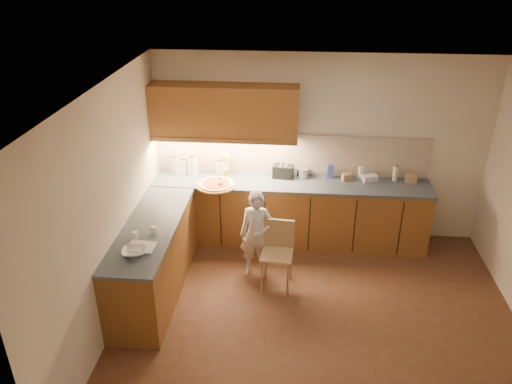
# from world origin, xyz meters

# --- Properties ---
(room) EXTENTS (4.54, 4.50, 2.62)m
(room) POSITION_xyz_m (0.00, 0.00, 1.68)
(room) COLOR #502E1B
(room) RESTS_ON ground
(l_counter) EXTENTS (3.77, 2.62, 0.92)m
(l_counter) POSITION_xyz_m (-0.92, 1.25, 0.46)
(l_counter) COLOR brown
(l_counter) RESTS_ON ground
(backsplash) EXTENTS (3.75, 0.02, 0.58)m
(backsplash) POSITION_xyz_m (-0.38, 1.99, 1.21)
(backsplash) COLOR #C3B197
(backsplash) RESTS_ON l_counter
(upper_cabinets) EXTENTS (1.95, 0.36, 0.73)m
(upper_cabinets) POSITION_xyz_m (-1.27, 1.82, 1.85)
(upper_cabinets) COLOR brown
(upper_cabinets) RESTS_ON ground
(pizza_on_board) EXTENTS (0.52, 0.52, 0.21)m
(pizza_on_board) POSITION_xyz_m (-1.36, 1.49, 0.94)
(pizza_on_board) COLOR tan
(pizza_on_board) RESTS_ON l_counter
(child) EXTENTS (0.44, 0.30, 1.16)m
(child) POSITION_xyz_m (-0.76, 0.86, 0.58)
(child) COLOR white
(child) RESTS_ON ground
(wooden_chair) EXTENTS (0.40, 0.40, 0.84)m
(wooden_chair) POSITION_xyz_m (-0.49, 0.71, 0.48)
(wooden_chair) COLOR tan
(wooden_chair) RESTS_ON ground
(mixing_bowl) EXTENTS (0.29, 0.29, 0.06)m
(mixing_bowl) POSITION_xyz_m (-1.95, -0.19, 0.95)
(mixing_bowl) COLOR white
(mixing_bowl) RESTS_ON l_counter
(canister_a) EXTENTS (0.15, 0.15, 0.30)m
(canister_a) POSITION_xyz_m (-1.98, 1.84, 1.07)
(canister_a) COLOR beige
(canister_a) RESTS_ON l_counter
(canister_b) EXTENTS (0.14, 0.14, 0.25)m
(canister_b) POSITION_xyz_m (-1.89, 1.87, 1.05)
(canister_b) COLOR white
(canister_b) RESTS_ON l_counter
(canister_c) EXTENTS (0.16, 0.16, 0.31)m
(canister_c) POSITION_xyz_m (-1.74, 1.86, 1.08)
(canister_c) COLOR silver
(canister_c) RESTS_ON l_counter
(canister_d) EXTENTS (0.15, 0.15, 0.25)m
(canister_d) POSITION_xyz_m (-1.35, 1.88, 1.05)
(canister_d) COLOR beige
(canister_d) RESTS_ON l_counter
(oil_jug) EXTENTS (0.12, 0.09, 0.33)m
(oil_jug) POSITION_xyz_m (-1.28, 1.87, 1.07)
(oil_jug) COLOR #AC9922
(oil_jug) RESTS_ON l_counter
(toaster) EXTENTS (0.29, 0.19, 0.18)m
(toaster) POSITION_xyz_m (-0.48, 1.84, 1.01)
(toaster) COLOR black
(toaster) RESTS_ON l_counter
(steel_pot) EXTENTS (0.17, 0.17, 0.13)m
(steel_pot) POSITION_xyz_m (-0.21, 1.88, 0.99)
(steel_pot) COLOR silver
(steel_pot) RESTS_ON l_counter
(blue_box) EXTENTS (0.09, 0.07, 0.18)m
(blue_box) POSITION_xyz_m (0.17, 1.89, 1.01)
(blue_box) COLOR #33429B
(blue_box) RESTS_ON l_counter
(card_box_a) EXTENTS (0.15, 0.13, 0.09)m
(card_box_a) POSITION_xyz_m (0.39, 1.83, 0.97)
(card_box_a) COLOR tan
(card_box_a) RESTS_ON l_counter
(white_bottle) EXTENTS (0.07, 0.07, 0.17)m
(white_bottle) POSITION_xyz_m (0.58, 1.90, 1.01)
(white_bottle) COLOR white
(white_bottle) RESTS_ON l_counter
(flat_pack) EXTENTS (0.24, 0.21, 0.08)m
(flat_pack) POSITION_xyz_m (0.69, 1.85, 0.96)
(flat_pack) COLOR white
(flat_pack) RESTS_ON l_counter
(tall_jar) EXTENTS (0.07, 0.07, 0.22)m
(tall_jar) POSITION_xyz_m (1.04, 1.88, 1.03)
(tall_jar) COLOR white
(tall_jar) RESTS_ON l_counter
(card_box_b) EXTENTS (0.18, 0.15, 0.13)m
(card_box_b) POSITION_xyz_m (1.25, 1.85, 0.98)
(card_box_b) COLOR #A48658
(card_box_b) RESTS_ON l_counter
(dough_cloth) EXTENTS (0.30, 0.24, 0.02)m
(dough_cloth) POSITION_xyz_m (-1.91, -0.07, 0.93)
(dough_cloth) COLOR silver
(dough_cloth) RESTS_ON l_counter
(spice_jar_a) EXTENTS (0.09, 0.09, 0.09)m
(spice_jar_a) POSITION_xyz_m (-2.02, 0.10, 0.96)
(spice_jar_a) COLOR silver
(spice_jar_a) RESTS_ON l_counter
(spice_jar_b) EXTENTS (0.07, 0.07, 0.08)m
(spice_jar_b) POSITION_xyz_m (-1.86, 0.24, 0.96)
(spice_jar_b) COLOR silver
(spice_jar_b) RESTS_ON l_counter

